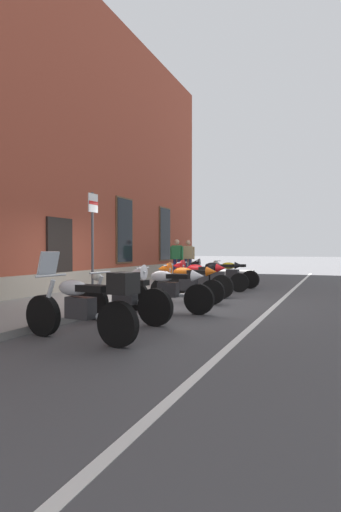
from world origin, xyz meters
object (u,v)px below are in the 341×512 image
(motorcycle_white_sport, at_px, (163,286))
(motorcycle_red_sport, at_px, (196,277))
(motorcycle_grey_naked, at_px, (122,297))
(parking_sign, at_px, (93,232))
(pedestrian_striped_shirt, at_px, (177,257))
(motorcycle_black_sport, at_px, (213,274))
(motorcycle_yellow_naked, at_px, (231,274))
(motorcycle_silver_touring, at_px, (84,304))
(pedestrian_tan_coat, at_px, (188,257))
(motorcycle_orange_sport, at_px, (184,281))

(motorcycle_white_sport, distance_m, motorcycle_red_sport, 2.87)
(motorcycle_grey_naked, height_order, parking_sign, parking_sign)
(motorcycle_white_sport, bearing_deg, motorcycle_red_sport, 4.73)
(pedestrian_striped_shirt, bearing_deg, motorcycle_white_sport, -159.88)
(motorcycle_black_sport, distance_m, motorcycle_yellow_naked, 1.49)
(motorcycle_yellow_naked, bearing_deg, motorcycle_silver_touring, -179.41)
(pedestrian_striped_shirt, relative_size, parking_sign, 0.65)
(parking_sign, bearing_deg, pedestrian_tan_coat, 5.33)
(motorcycle_silver_touring, height_order, motorcycle_black_sport, motorcycle_silver_touring)
(motorcycle_orange_sport, height_order, motorcycle_black_sport, motorcycle_black_sport)
(motorcycle_silver_touring, distance_m, motorcycle_orange_sport, 4.50)
(motorcycle_orange_sport, height_order, pedestrian_striped_shirt, pedestrian_striped_shirt)
(motorcycle_orange_sport, bearing_deg, pedestrian_tan_coat, 19.89)
(motorcycle_white_sport, relative_size, motorcycle_red_sport, 1.04)
(motorcycle_orange_sport, xyz_separation_m, parking_sign, (-1.53, 1.72, 1.23))
(motorcycle_black_sport, bearing_deg, motorcycle_red_sport, 179.73)
(motorcycle_orange_sport, xyz_separation_m, motorcycle_red_sport, (1.33, 0.14, 0.01))
(motorcycle_white_sport, height_order, parking_sign, parking_sign)
(motorcycle_silver_touring, xyz_separation_m, parking_sign, (2.97, 1.89, 1.24))
(motorcycle_white_sport, height_order, pedestrian_striped_shirt, pedestrian_striped_shirt)
(motorcycle_red_sport, bearing_deg, motorcycle_yellow_naked, -3.90)
(motorcycle_silver_touring, distance_m, parking_sign, 3.73)
(motorcycle_grey_naked, height_order, pedestrian_tan_coat, pedestrian_tan_coat)
(pedestrian_striped_shirt, xyz_separation_m, parking_sign, (-7.58, -0.96, 0.72))
(motorcycle_white_sport, distance_m, motorcycle_black_sport, 4.53)
(motorcycle_red_sport, relative_size, pedestrian_tan_coat, 1.24)
(pedestrian_tan_coat, bearing_deg, motorcycle_black_sport, -148.88)
(pedestrian_tan_coat, bearing_deg, motorcycle_orange_sport, -160.11)
(motorcycle_red_sport, bearing_deg, motorcycle_black_sport, -0.27)
(motorcycle_silver_touring, xyz_separation_m, pedestrian_tan_coat, (11.42, 2.67, 0.50))
(motorcycle_orange_sport, bearing_deg, motorcycle_silver_touring, -177.85)
(motorcycle_grey_naked, distance_m, motorcycle_red_sport, 4.27)
(motorcycle_silver_touring, bearing_deg, motorcycle_grey_naked, 9.61)
(motorcycle_grey_naked, xyz_separation_m, parking_sign, (1.41, 1.62, 1.31))
(motorcycle_black_sport, bearing_deg, motorcycle_silver_touring, -177.73)
(motorcycle_red_sport, relative_size, motorcycle_black_sport, 0.98)
(motorcycle_silver_touring, xyz_separation_m, motorcycle_grey_naked, (1.55, 0.26, -0.08))
(motorcycle_red_sport, distance_m, motorcycle_black_sport, 1.66)
(motorcycle_silver_touring, distance_m, pedestrian_striped_shirt, 10.94)
(motorcycle_silver_touring, xyz_separation_m, motorcycle_white_sport, (2.96, 0.07, 0.01))
(motorcycle_black_sport, bearing_deg, pedestrian_striped_shirt, 39.76)
(motorcycle_white_sport, xyz_separation_m, motorcycle_red_sport, (2.86, 0.24, 0.01))
(motorcycle_silver_touring, relative_size, motorcycle_white_sport, 0.98)
(motorcycle_white_sport, xyz_separation_m, motorcycle_black_sport, (4.52, 0.23, 0.02))
(motorcycle_white_sport, xyz_separation_m, motorcycle_yellow_naked, (5.99, 0.02, -0.08))
(motorcycle_grey_naked, height_order, pedestrian_striped_shirt, pedestrian_striped_shirt)
(motorcycle_silver_touring, distance_m, motorcycle_grey_naked, 1.58)
(motorcycle_grey_naked, height_order, motorcycle_orange_sport, motorcycle_orange_sport)
(motorcycle_black_sport, distance_m, parking_sign, 4.94)
(motorcycle_silver_touring, relative_size, motorcycle_yellow_naked, 1.04)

